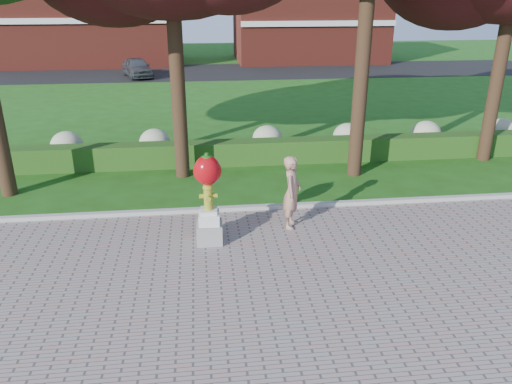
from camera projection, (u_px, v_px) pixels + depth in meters
ground at (271, 267)px, 10.73m from camera, size 100.00×100.00×0.00m
curb at (255, 208)px, 13.46m from camera, size 40.00×0.18×0.15m
lawn_hedge at (242, 152)px, 17.02m from camera, size 24.00×0.70×0.80m
hydrangea_row at (255, 140)px, 17.95m from camera, size 20.10×1.10×0.99m
street at (217, 72)px, 36.50m from camera, size 50.00×8.00×0.02m
building_left at (86, 18)px, 39.65m from camera, size 14.00×8.00×7.00m
building_right at (308, 21)px, 41.69m from camera, size 12.00×8.00×6.40m
hydrant_sculpture at (208, 196)px, 11.31m from camera, size 0.64×0.61×2.18m
woman at (292, 192)px, 12.18m from camera, size 0.65×0.78×1.83m
parked_car at (137, 67)px, 34.00m from camera, size 2.67×4.11×1.30m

